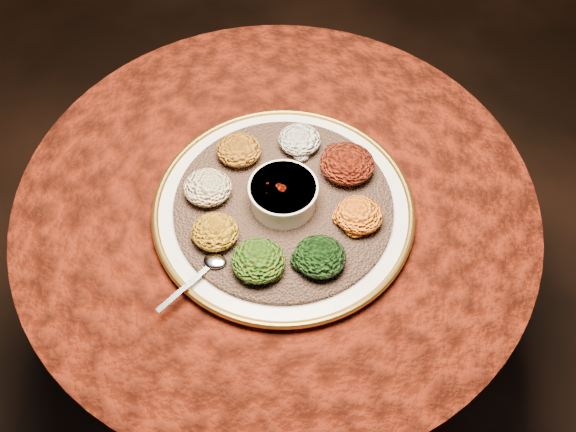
# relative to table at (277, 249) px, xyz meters

# --- Properties ---
(table) EXTENTS (0.96, 0.96, 0.73)m
(table) POSITION_rel_table_xyz_m (0.00, 0.00, 0.00)
(table) COLOR black
(table) RESTS_ON ground
(platter) EXTENTS (0.56, 0.56, 0.02)m
(platter) POSITION_rel_table_xyz_m (0.02, -0.03, 0.19)
(platter) COLOR silver
(platter) RESTS_ON table
(injera) EXTENTS (0.50, 0.50, 0.01)m
(injera) POSITION_rel_table_xyz_m (0.02, -0.03, 0.20)
(injera) COLOR brown
(injera) RESTS_ON platter
(stew_bowl) EXTENTS (0.12, 0.12, 0.05)m
(stew_bowl) POSITION_rel_table_xyz_m (0.02, -0.03, 0.24)
(stew_bowl) COLOR silver
(stew_bowl) RESTS_ON injera
(spoon) EXTENTS (0.10, 0.12, 0.01)m
(spoon) POSITION_rel_table_xyz_m (-0.09, -0.17, 0.21)
(spoon) COLOR silver
(spoon) RESTS_ON injera
(portion_ayib) EXTENTS (0.08, 0.08, 0.04)m
(portion_ayib) POSITION_rel_table_xyz_m (0.03, 0.10, 0.23)
(portion_ayib) COLOR silver
(portion_ayib) RESTS_ON injera
(portion_kitfo) EXTENTS (0.10, 0.09, 0.05)m
(portion_kitfo) POSITION_rel_table_xyz_m (0.12, 0.05, 0.23)
(portion_kitfo) COLOR black
(portion_kitfo) RESTS_ON injera
(portion_tikil) EXTENTS (0.08, 0.08, 0.04)m
(portion_tikil) POSITION_rel_table_xyz_m (0.15, -0.05, 0.23)
(portion_tikil) COLOR #A7620D
(portion_tikil) RESTS_ON injera
(portion_gomen) EXTENTS (0.09, 0.08, 0.04)m
(portion_gomen) POSITION_rel_table_xyz_m (0.09, -0.14, 0.23)
(portion_gomen) COLOR black
(portion_gomen) RESTS_ON injera
(portion_mixveg) EXTENTS (0.09, 0.09, 0.04)m
(portion_mixveg) POSITION_rel_table_xyz_m (-0.01, -0.16, 0.23)
(portion_mixveg) COLOR #A5380A
(portion_mixveg) RESTS_ON injera
(portion_kik) EXTENTS (0.08, 0.08, 0.04)m
(portion_kik) POSITION_rel_table_xyz_m (-0.09, -0.12, 0.23)
(portion_kik) COLOR #B57310
(portion_kik) RESTS_ON injera
(portion_timatim) EXTENTS (0.09, 0.08, 0.04)m
(portion_timatim) POSITION_rel_table_xyz_m (-0.12, -0.03, 0.23)
(portion_timatim) COLOR maroon
(portion_timatim) RESTS_ON injera
(portion_shiro) EXTENTS (0.08, 0.08, 0.04)m
(portion_shiro) POSITION_rel_table_xyz_m (-0.08, 0.07, 0.23)
(portion_shiro) COLOR #A25A13
(portion_shiro) RESTS_ON injera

